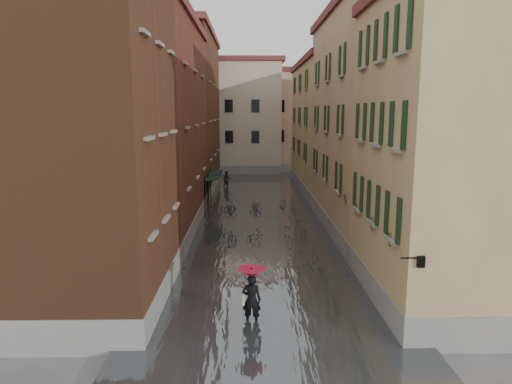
{
  "coord_description": "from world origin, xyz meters",
  "views": [
    {
      "loc": [
        -0.78,
        -18.98,
        7.43
      ],
      "look_at": [
        -0.38,
        5.9,
        3.0
      ],
      "focal_mm": 32.0,
      "sensor_mm": 36.0,
      "label": 1
    }
  ],
  "objects": [
    {
      "name": "building_right_far",
      "position": [
        7.0,
        24.0,
        5.75
      ],
      "size": [
        6.0,
        16.0,
        11.5
      ],
      "primitive_type": "cube",
      "color": "tan",
      "rests_on": "ground"
    },
    {
      "name": "building_left_near",
      "position": [
        -7.0,
        -2.0,
        6.5
      ],
      "size": [
        6.0,
        8.0,
        13.0
      ],
      "primitive_type": "cube",
      "color": "brown",
      "rests_on": "ground"
    },
    {
      "name": "floodwater",
      "position": [
        0.0,
        13.0,
        0.1
      ],
      "size": [
        10.0,
        60.0,
        0.2
      ],
      "primitive_type": "cube",
      "color": "#4D5256",
      "rests_on": "ground"
    },
    {
      "name": "wall_lantern",
      "position": [
        4.33,
        -6.0,
        3.01
      ],
      "size": [
        0.71,
        0.22,
        0.35
      ],
      "color": "black",
      "rests_on": "ground"
    },
    {
      "name": "pedestrian_main",
      "position": [
        -0.7,
        -3.97,
        1.27
      ],
      "size": [
        1.03,
        1.03,
        2.06
      ],
      "color": "black",
      "rests_on": "ground"
    },
    {
      "name": "building_right_mid",
      "position": [
        7.0,
        9.0,
        6.5
      ],
      "size": [
        6.0,
        14.0,
        13.0
      ],
      "primitive_type": "cube",
      "color": "tan",
      "rests_on": "ground"
    },
    {
      "name": "awning_near",
      "position": [
        -3.49,
        14.78,
        2.47
      ],
      "size": [
        1.09,
        2.96,
        2.8
      ],
      "color": "black",
      "rests_on": "ground"
    },
    {
      "name": "building_left_mid",
      "position": [
        -7.0,
        9.0,
        6.25
      ],
      "size": [
        6.0,
        14.0,
        12.5
      ],
      "primitive_type": "cube",
      "color": "brown",
      "rests_on": "ground"
    },
    {
      "name": "building_end_pink",
      "position": [
        6.0,
        40.0,
        6.0
      ],
      "size": [
        10.0,
        9.0,
        12.0
      ],
      "primitive_type": "cube",
      "color": "#C8A78C",
      "rests_on": "ground"
    },
    {
      "name": "awning_far",
      "position": [
        -3.48,
        16.73,
        2.47
      ],
      "size": [
        1.09,
        3.3,
        2.8
      ],
      "color": "black",
      "rests_on": "ground"
    },
    {
      "name": "building_right_near",
      "position": [
        7.0,
        -2.0,
        5.75
      ],
      "size": [
        6.0,
        8.0,
        11.5
      ],
      "primitive_type": "cube",
      "color": "tan",
      "rests_on": "ground"
    },
    {
      "name": "window_planters",
      "position": [
        4.12,
        -0.65,
        3.51
      ],
      "size": [
        0.59,
        7.97,
        0.84
      ],
      "color": "#A04134",
      "rests_on": "ground"
    },
    {
      "name": "pedestrian_far",
      "position": [
        -2.89,
        24.7,
        0.86
      ],
      "size": [
        0.99,
        0.87,
        1.73
      ],
      "primitive_type": "imported",
      "rotation": [
        0.0,
        0.0,
        0.29
      ],
      "color": "black",
      "rests_on": "ground"
    },
    {
      "name": "ground",
      "position": [
        0.0,
        0.0,
        0.0
      ],
      "size": [
        120.0,
        120.0,
        0.0
      ],
      "primitive_type": "plane",
      "color": "#515153",
      "rests_on": "ground"
    },
    {
      "name": "building_end_cream",
      "position": [
        -3.0,
        38.0,
        6.5
      ],
      "size": [
        12.0,
        9.0,
        13.0
      ],
      "primitive_type": "cube",
      "color": "beige",
      "rests_on": "ground"
    },
    {
      "name": "building_left_far",
      "position": [
        -7.0,
        24.0,
        7.0
      ],
      "size": [
        6.0,
        16.0,
        14.0
      ],
      "primitive_type": "cube",
      "color": "brown",
      "rests_on": "ground"
    }
  ]
}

